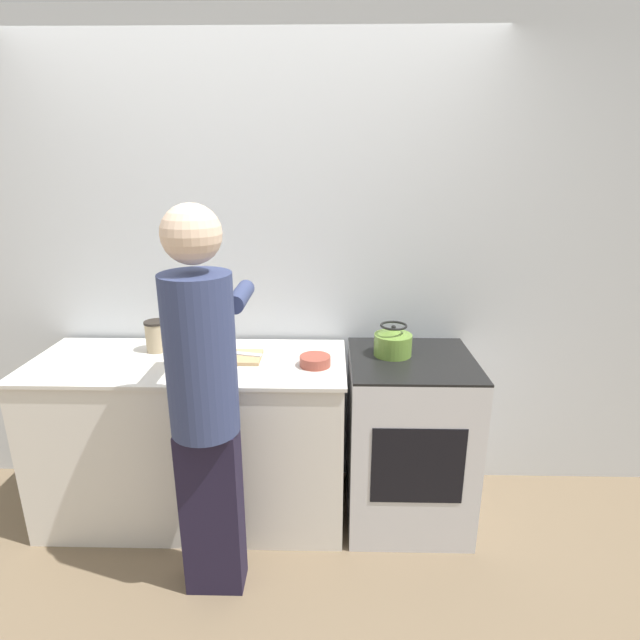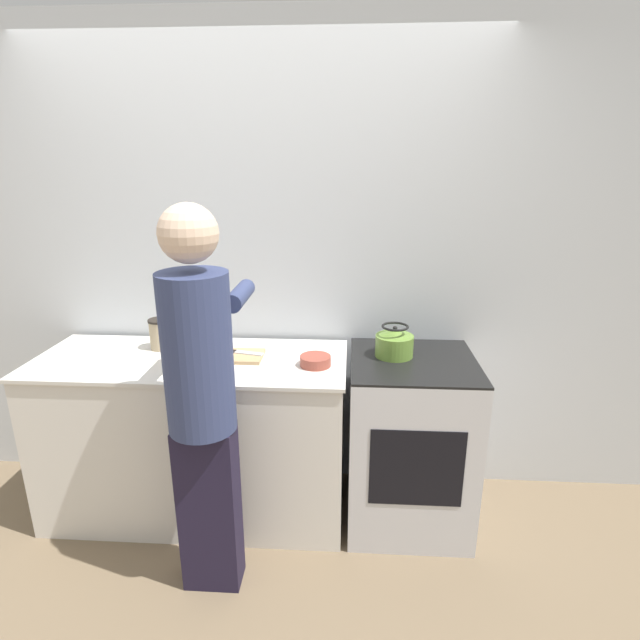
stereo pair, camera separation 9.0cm
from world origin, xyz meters
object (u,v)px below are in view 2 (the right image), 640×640
object	(u,v)px
oven	(409,441)
knife	(239,352)
cutting_board	(235,356)
person	(201,390)
canister_jar	(161,334)
bowl_prep	(315,361)
kettle	(394,343)

from	to	relation	value
oven	knife	world-z (taller)	knife
cutting_board	person	bearing A→B (deg)	-91.93
oven	canister_jar	world-z (taller)	canister_jar
bowl_prep	cutting_board	bearing A→B (deg)	169.16
cutting_board	canister_jar	xyz separation A→B (m)	(-0.43, 0.11, 0.07)
canister_jar	person	bearing A→B (deg)	-57.24
person	cutting_board	world-z (taller)	person
person	kettle	distance (m)	1.00
oven	kettle	bearing A→B (deg)	151.65
oven	knife	xyz separation A→B (m)	(-0.90, 0.05, 0.46)
kettle	oven	bearing A→B (deg)	-28.35
bowl_prep	knife	bearing A→B (deg)	165.22
cutting_board	knife	world-z (taller)	knife
bowl_prep	canister_jar	xyz separation A→B (m)	(-0.85, 0.19, 0.06)
cutting_board	canister_jar	size ratio (longest dim) A/B	1.73
person	knife	world-z (taller)	person
bowl_prep	canister_jar	bearing A→B (deg)	167.44
knife	bowl_prep	xyz separation A→B (m)	(0.40, -0.11, 0.00)
kettle	bowl_prep	bearing A→B (deg)	-164.85
cutting_board	kettle	distance (m)	0.82
cutting_board	canister_jar	bearing A→B (deg)	165.76
oven	kettle	xyz separation A→B (m)	(-0.10, 0.05, 0.53)
canister_jar	oven	bearing A→B (deg)	-5.72
bowl_prep	canister_jar	size ratio (longest dim) A/B	0.93
canister_jar	cutting_board	bearing A→B (deg)	-14.24
knife	bowl_prep	size ratio (longest dim) A/B	1.60
person	cutting_board	bearing A→B (deg)	88.07
canister_jar	bowl_prep	bearing A→B (deg)	-12.56
person	bowl_prep	bearing A→B (deg)	45.45
kettle	canister_jar	bearing A→B (deg)	176.21
oven	person	distance (m)	1.17
person	kettle	world-z (taller)	person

